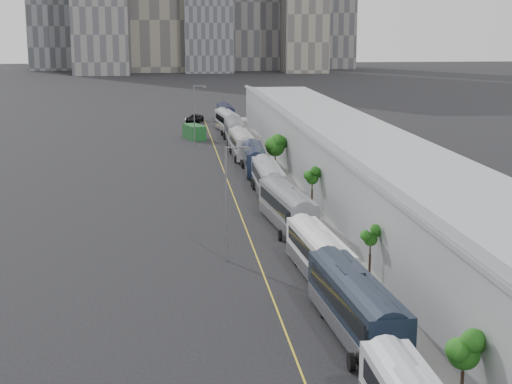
{
  "coord_description": "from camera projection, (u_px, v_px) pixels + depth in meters",
  "views": [
    {
      "loc": [
        -8.37,
        -23.82,
        18.75
      ],
      "look_at": [
        -0.26,
        50.37,
        3.0
      ],
      "focal_mm": 55.0,
      "sensor_mm": 36.0,
      "label": 1
    }
  ],
  "objects": [
    {
      "name": "sidewalk",
      "position": [
        339.0,
        208.0,
        82.37
      ],
      "size": [
        10.0,
        170.0,
        0.12
      ],
      "primitive_type": "cube",
      "color": "gray",
      "rests_on": "ground"
    },
    {
      "name": "bus_8",
      "position": [
        227.0,
        123.0,
        142.5
      ],
      "size": [
        3.74,
        13.32,
        3.84
      ],
      "rotation": [
        0.0,
        0.0,
        0.08
      ],
      "color": "#B2B5BD",
      "rests_on": "ground"
    },
    {
      "name": "bus_9",
      "position": [
        225.0,
        115.0,
        156.11
      ],
      "size": [
        2.79,
        12.49,
        3.63
      ],
      "rotation": [
        0.0,
        0.0,
        0.02
      ],
      "color": "black",
      "rests_on": "ground"
    },
    {
      "name": "lane_line",
      "position": [
        239.0,
        211.0,
        81.27
      ],
      "size": [
        0.12,
        160.0,
        0.02
      ],
      "primitive_type": "cube",
      "color": "gold",
      "rests_on": "ground"
    },
    {
      "name": "tree_0",
      "position": [
        464.0,
        350.0,
        39.16
      ],
      "size": [
        1.66,
        1.66,
        3.81
      ],
      "color": "black",
      "rests_on": "ground"
    },
    {
      "name": "bus_4",
      "position": [
        268.0,
        181.0,
        88.88
      ],
      "size": [
        2.84,
        12.73,
        3.71
      ],
      "rotation": [
        0.0,
        0.0,
        -0.01
      ],
      "color": "#9EA1A7",
      "rests_on": "ground"
    },
    {
      "name": "suv",
      "position": [
        194.0,
        118.0,
        157.09
      ],
      "size": [
        4.15,
        6.11,
        1.55
      ],
      "primitive_type": "imported",
      "rotation": [
        0.0,
        0.0,
        -0.31
      ],
      "color": "black",
      "rests_on": "ground"
    },
    {
      "name": "tree_3",
      "position": [
        275.0,
        144.0,
        104.96
      ],
      "size": [
        2.58,
        2.58,
        4.69
      ],
      "color": "black",
      "rests_on": "ground"
    },
    {
      "name": "shipping_container",
      "position": [
        194.0,
        132.0,
        133.41
      ],
      "size": [
        3.96,
        6.27,
        2.43
      ],
      "primitive_type": "cube",
      "rotation": [
        0.0,
        0.0,
        0.29
      ],
      "color": "#164A1E",
      "rests_on": "ground"
    },
    {
      "name": "street_lamp_far",
      "position": [
        195.0,
        112.0,
        124.32
      ],
      "size": [
        2.04,
        0.22,
        9.71
      ],
      "color": "#59595E",
      "rests_on": "ground"
    },
    {
      "name": "bus_5",
      "position": [
        254.0,
        161.0,
        102.82
      ],
      "size": [
        3.08,
        12.43,
        3.6
      ],
      "rotation": [
        0.0,
        0.0,
        -0.05
      ],
      "color": "#161E33",
      "rests_on": "ground"
    },
    {
      "name": "tree_2",
      "position": [
        312.0,
        177.0,
        81.4
      ],
      "size": [
        1.33,
        1.33,
        4.2
      ],
      "color": "black",
      "rests_on": "ground"
    },
    {
      "name": "depot",
      "position": [
        377.0,
        175.0,
        82.09
      ],
      "size": [
        12.45,
        160.4,
        7.2
      ],
      "color": "gray",
      "rests_on": "ground"
    },
    {
      "name": "tree_1",
      "position": [
        370.0,
        239.0,
        58.42
      ],
      "size": [
        1.08,
        1.08,
        3.95
      ],
      "color": "black",
      "rests_on": "ground"
    },
    {
      "name": "bus_7",
      "position": [
        234.0,
        132.0,
        129.49
      ],
      "size": [
        2.98,
        13.42,
        3.91
      ],
      "rotation": [
        0.0,
        0.0,
        -0.02
      ],
      "color": "slate",
      "rests_on": "ground"
    },
    {
      "name": "bus_2",
      "position": [
        319.0,
        258.0,
        59.59
      ],
      "size": [
        3.25,
        12.34,
        3.57
      ],
      "rotation": [
        0.0,
        0.0,
        0.06
      ],
      "color": "white",
      "rests_on": "ground"
    },
    {
      "name": "bus_3",
      "position": [
        287.0,
        211.0,
        74.49
      ],
      "size": [
        3.91,
        13.22,
        3.81
      ],
      "rotation": [
        0.0,
        0.0,
        0.1
      ],
      "color": "slate",
      "rests_on": "ground"
    },
    {
      "name": "street_lamp_near",
      "position": [
        228.0,
        196.0,
        62.94
      ],
      "size": [
        2.04,
        0.22,
        9.47
      ],
      "color": "#59595E",
      "rests_on": "ground"
    },
    {
      "name": "bus_1",
      "position": [
        355.0,
        311.0,
        48.12
      ],
      "size": [
        3.57,
        13.56,
        3.92
      ],
      "rotation": [
        0.0,
        0.0,
        0.06
      ],
      "color": "black",
      "rests_on": "ground"
    },
    {
      "name": "bus_6",
      "position": [
        242.0,
        146.0,
        114.82
      ],
      "size": [
        2.91,
        13.05,
        3.81
      ],
      "rotation": [
        0.0,
        0.0,
        0.01
      ],
      "color": "silver",
      "rests_on": "ground"
    }
  ]
}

